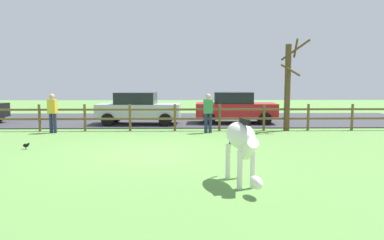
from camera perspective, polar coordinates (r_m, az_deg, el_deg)
The scene contains 10 objects.
ground_plane at distance 11.05m, azimuth -7.05°, elevation -5.23°, with size 60.00×60.00×0.00m, color #5B8C42.
parking_asphalt at distance 20.23m, azimuth -4.39°, elevation 0.06°, with size 28.00×7.40×0.05m, color #38383D.
paddock_fence at distance 15.91m, azimuth -6.21°, elevation 0.69°, with size 21.58×0.11×1.16m.
bare_tree at distance 16.34m, azimuth 14.83°, elevation 5.39°, with size 1.41×1.43×3.97m.
zebra at distance 7.67m, azimuth 7.77°, elevation -3.28°, with size 0.70×1.92×1.41m.
crow_on_grass at distance 12.79m, azimuth -24.54°, elevation -3.62°, with size 0.21×0.10×0.20m.
parked_car_red at distance 18.47m, azimuth 6.76°, elevation 2.00°, with size 4.09×2.06×1.56m.
parked_car_silver at distance 18.02m, azimuth -8.38°, elevation 1.87°, with size 4.07×2.03×1.56m.
visitor_left_of_tree at distance 15.16m, azimuth 2.54°, elevation 1.37°, with size 0.39×0.26×1.64m.
visitor_right_of_tree at distance 16.23m, azimuth -21.01°, elevation 1.28°, with size 0.40×0.29×1.64m.
Camera 1 is at (1.12, -10.78, 2.18)m, focal length 34.05 mm.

